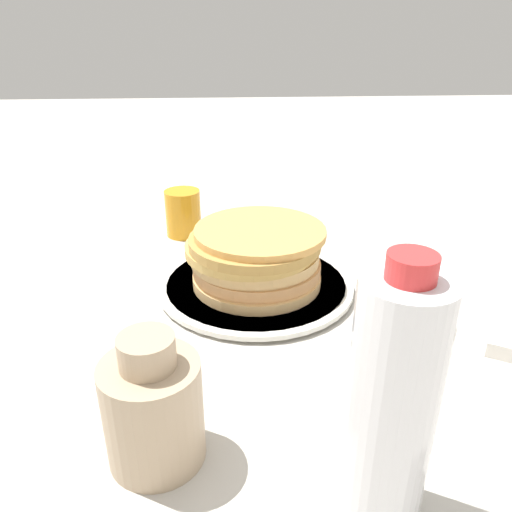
% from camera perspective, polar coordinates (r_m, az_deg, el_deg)
% --- Properties ---
extents(ground_plane, '(4.00, 4.00, 0.00)m').
position_cam_1_polar(ground_plane, '(0.76, -0.70, -3.24)').
color(ground_plane, '#BCB7AD').
extents(plate, '(0.29, 0.29, 0.01)m').
position_cam_1_polar(plate, '(0.74, 0.00, -3.29)').
color(plate, silver).
rests_on(plate, ground_plane).
extents(pancake_stack, '(0.20, 0.20, 0.09)m').
position_cam_1_polar(pancake_stack, '(0.72, -0.05, 0.06)').
color(pancake_stack, '#E4B572').
rests_on(pancake_stack, plate).
extents(juice_glass, '(0.06, 0.06, 0.08)m').
position_cam_1_polar(juice_glass, '(0.93, -8.32, 4.88)').
color(juice_glass, orange).
rests_on(juice_glass, ground_plane).
extents(cream_jug, '(0.09, 0.09, 0.13)m').
position_cam_1_polar(cream_jug, '(0.46, -11.68, -16.59)').
color(cream_jug, tan).
rests_on(cream_jug, ground_plane).
extents(water_bottle_near, '(0.07, 0.07, 0.23)m').
position_cam_1_polar(water_bottle_near, '(0.39, 15.19, -16.10)').
color(water_bottle_near, white).
rests_on(water_bottle_near, ground_plane).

